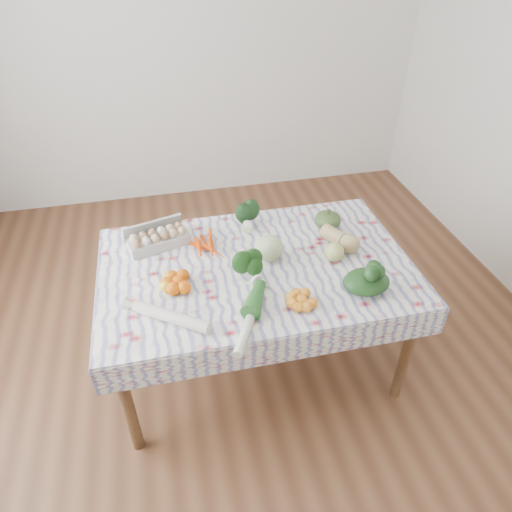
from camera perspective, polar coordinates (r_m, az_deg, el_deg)
ground at (r=2.98m, az=-0.00°, el=-12.64°), size 4.50×4.50×0.00m
wall_back at (r=4.23m, az=-7.44°, el=25.05°), size 4.00×0.04×2.80m
dining_table at (r=2.50m, az=-0.00°, el=-2.58°), size 1.60×1.00×0.75m
tablecloth at (r=2.45m, az=-0.00°, el=-1.19°), size 1.66×1.06×0.01m
egg_carton at (r=2.61m, az=-12.03°, el=1.99°), size 0.36×0.22×0.09m
carrot_bunch at (r=2.56m, az=-6.25°, el=1.10°), size 0.20×0.19×0.04m
kale_bunch at (r=2.72m, az=-0.90°, el=4.95°), size 0.19×0.18×0.13m
kabocha_squash at (r=2.74m, az=8.96°, el=4.49°), size 0.19×0.19×0.10m
cabbage at (r=2.44m, az=1.68°, el=0.97°), size 0.16×0.16×0.15m
butternut_squash at (r=2.59m, az=10.59°, el=2.27°), size 0.21×0.27×0.11m
orange_cluster at (r=2.31m, az=-9.74°, el=-3.19°), size 0.22×0.22×0.07m
broccoli at (r=2.30m, az=-0.68°, el=-2.11°), size 0.20×0.20×0.11m
mandarin_cluster at (r=2.21m, az=5.74°, el=-5.39°), size 0.21×0.21×0.06m
grapefruit at (r=2.48m, az=9.76°, el=0.51°), size 0.12×0.12×0.11m
spinach_bag at (r=2.32m, az=13.62°, el=-3.15°), size 0.27×0.24×0.10m
daikon at (r=2.14m, az=-10.54°, el=-7.49°), size 0.37×0.28×0.06m
leek at (r=2.11m, az=-0.77°, el=-7.88°), size 0.23×0.41×0.05m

